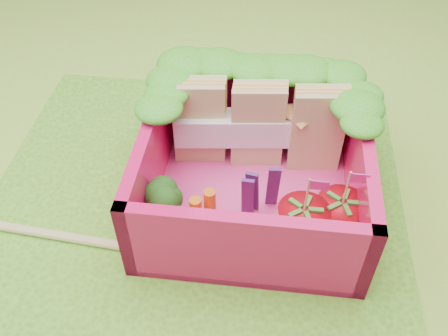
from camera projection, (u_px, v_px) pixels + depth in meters
ground at (194, 210)px, 3.13m from camera, size 14.00×14.00×0.00m
placemat at (193, 208)px, 3.12m from camera, size 2.60×2.60×0.03m
bento_floor at (252, 196)px, 3.14m from camera, size 1.30×1.30×0.05m
bento_box at (254, 168)px, 2.96m from camera, size 1.30×1.30×0.55m
lettuce_ruffle at (262, 75)px, 3.06m from camera, size 1.43×0.77×0.11m
sandwich_stack at (259, 125)px, 3.15m from camera, size 1.08×0.29×0.58m
broccoli at (165, 200)px, 2.82m from camera, size 0.34×0.34×0.27m
carrot_sticks at (203, 210)px, 2.86m from camera, size 0.14×0.13×0.25m
purple_wedges at (258, 192)px, 2.87m from camera, size 0.21×0.13×0.38m
strawberry_left at (302, 226)px, 2.75m from camera, size 0.28×0.28×0.52m
strawberry_right at (339, 219)px, 2.79m from camera, size 0.28×0.28×0.52m
snap_peas at (305, 222)px, 2.93m from camera, size 0.62×0.53×0.05m
chopsticks at (0, 226)px, 2.98m from camera, size 2.31×0.23×0.04m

